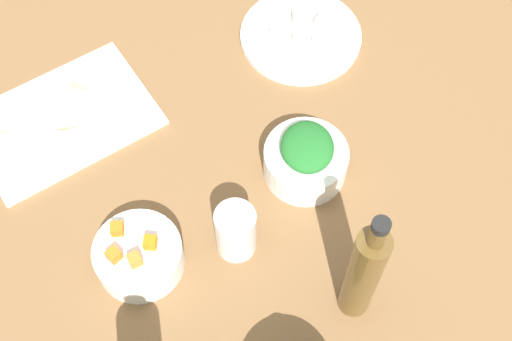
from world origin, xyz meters
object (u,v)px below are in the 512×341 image
Objects in this scene: cutting_board at (64,119)px; plate_tofu at (301,36)px; drinking_glass_0 at (236,231)px; bottle_0 at (364,273)px; bowl_greens at (305,162)px; bowl_carrots at (139,256)px.

cutting_board is 44.10cm from plate_tofu.
drinking_glass_0 is (31.49, 27.94, 4.23)cm from plate_tofu.
plate_tofu is 51.08cm from bottle_0.
plate_tofu is 27.78cm from bowl_greens.
bowl_carrots is 32.87cm from bottle_0.
bowl_greens is (-28.13, 29.93, 2.33)cm from cutting_board.
bowl_carrots is 1.34× the size of drinking_glass_0.
drinking_glass_0 is (-13.42, 5.30, 2.30)cm from bowl_carrots.
bowl_carrots is (44.90, 22.63, 1.93)cm from plate_tofu.
bottle_0 is 20.25cm from drinking_glass_0.
bowl_greens is 1.02× the size of bowl_carrots.
bottle_0 reaches higher than bowl_carrots.
cutting_board is at bearing -67.55° from bottle_0.
bottle_0 is (6.77, 21.76, 8.40)cm from bowl_greens.
cutting_board is at bearing -9.05° from plate_tofu.
plate_tofu is 0.83× the size of bottle_0.
drinking_glass_0 is at bearing 17.10° from bowl_greens.
drinking_glass_0 reaches higher than bowl_carrots.
bottle_0 is (-21.35, 51.69, 10.73)cm from cutting_board.
bottle_0 is (-22.71, 22.12, 8.70)cm from bowl_carrots.
bottle_0 reaches higher than cutting_board.
bowl_greens is at bearing 179.29° from bowl_carrots.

